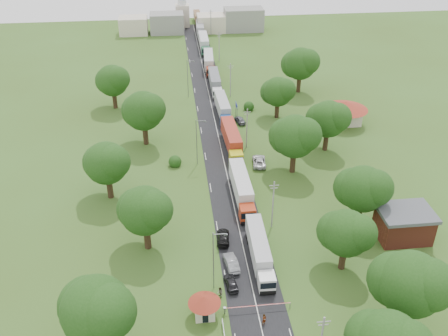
{
  "coord_description": "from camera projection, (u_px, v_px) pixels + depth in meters",
  "views": [
    {
      "loc": [
        -9.95,
        -72.18,
        51.78
      ],
      "look_at": [
        -0.84,
        7.95,
        3.0
      ],
      "focal_mm": 40.0,
      "sensor_mm": 36.0,
      "label": 1
    }
  ],
  "objects": [
    {
      "name": "pole_5",
      "position": [
        211.0,
        22.0,
        176.5
      ],
      "size": [
        1.6,
        0.24,
        9.0
      ],
      "color": "gray",
      "rests_on": "ground"
    },
    {
      "name": "truck_1",
      "position": [
        242.0,
        188.0,
        89.56
      ],
      "size": [
        2.86,
        15.65,
        4.34
      ],
      "color": "#A22E12",
      "rests_on": "ground"
    },
    {
      "name": "tree_2",
      "position": [
        346.0,
        233.0,
        71.88
      ],
      "size": [
        8.0,
        8.0,
        10.1
      ],
      "color": "#382616",
      "rests_on": "ground"
    },
    {
      "name": "tree_1",
      "position": [
        410.0,
        283.0,
        61.44
      ],
      "size": [
        9.6,
        9.6,
        12.05
      ],
      "color": "#382616",
      "rests_on": "ground"
    },
    {
      "name": "lamp_2",
      "position": [
        188.0,
        77.0,
        128.25
      ],
      "size": [
        2.03,
        0.22,
        10.0
      ],
      "color": "slate",
      "rests_on": "ground"
    },
    {
      "name": "house_brick",
      "position": [
        404.0,
        224.0,
        80.07
      ],
      "size": [
        8.6,
        6.6,
        5.2
      ],
      "color": "maroon",
      "rests_on": "ground"
    },
    {
      "name": "truck_3",
      "position": [
        223.0,
        108.0,
        119.84
      ],
      "size": [
        2.85,
        14.51,
        4.01
      ],
      "color": "navy",
      "rests_on": "ground"
    },
    {
      "name": "truck_4",
      "position": [
        215.0,
        82.0,
        134.24
      ],
      "size": [
        2.71,
        14.74,
        4.08
      ],
      "color": "silver",
      "rests_on": "ground"
    },
    {
      "name": "pedestrian_booth",
      "position": [
        220.0,
        293.0,
        69.5
      ],
      "size": [
        0.9,
        1.02,
        1.78
      ],
      "primitive_type": "imported",
      "rotation": [
        0.0,
        0.0,
        -1.27
      ],
      "color": "gray",
      "rests_on": "ground"
    },
    {
      "name": "truck_0",
      "position": [
        259.0,
        250.0,
        75.39
      ],
      "size": [
        2.68,
        14.28,
        3.95
      ],
      "color": "white",
      "rests_on": "ground"
    },
    {
      "name": "tree_5",
      "position": [
        328.0,
        119.0,
        102.95
      ],
      "size": [
        8.8,
        8.8,
        11.07
      ],
      "color": "#382616",
      "rests_on": "ground"
    },
    {
      "name": "boom_barrier",
      "position": [
        248.0,
        307.0,
        67.28
      ],
      "size": [
        9.22,
        0.35,
        1.18
      ],
      "color": "slate",
      "rests_on": "ground"
    },
    {
      "name": "lamp_0",
      "position": [
        214.0,
        258.0,
        68.73
      ],
      "size": [
        2.03,
        0.22,
        10.0
      ],
      "color": "slate",
      "rests_on": "ground"
    },
    {
      "name": "truck_8",
      "position": [
        198.0,
        18.0,
        191.57
      ],
      "size": [
        2.55,
        13.63,
        3.77
      ],
      "color": "brown",
      "rests_on": "ground"
    },
    {
      "name": "truck_5",
      "position": [
        209.0,
        62.0,
        147.67
      ],
      "size": [
        3.43,
        15.48,
        4.27
      ],
      "color": "maroon",
      "rests_on": "ground"
    },
    {
      "name": "ground",
      "position": [
        234.0,
        205.0,
        89.13
      ],
      "size": [
        260.0,
        260.0,
        0.0
      ],
      "primitive_type": "plane",
      "color": "#37521B",
      "rests_on": "ground"
    },
    {
      "name": "tree_10",
      "position": [
        145.0,
        210.0,
        75.57
      ],
      "size": [
        8.8,
        8.8,
        11.07
      ],
      "color": "#382616",
      "rests_on": "ground"
    },
    {
      "name": "church",
      "position": [
        182.0,
        12.0,
        186.27
      ],
      "size": [
        5.0,
        5.0,
        12.3
      ],
      "color": "beige",
      "rests_on": "ground"
    },
    {
      "name": "lamp_1",
      "position": [
        197.0,
        140.0,
        98.49
      ],
      "size": [
        2.03,
        0.22,
        10.0
      ],
      "color": "slate",
      "rests_on": "ground"
    },
    {
      "name": "truck_7",
      "position": [
        200.0,
        29.0,
        177.47
      ],
      "size": [
        3.05,
        14.95,
        4.13
      ],
      "color": "#ACACAC",
      "rests_on": "ground"
    },
    {
      "name": "tree_11",
      "position": [
        106.0,
        163.0,
        87.64
      ],
      "size": [
        8.8,
        8.8,
        11.07
      ],
      "color": "#382616",
      "rests_on": "ground"
    },
    {
      "name": "car_lane_mid",
      "position": [
        231.0,
        263.0,
        75.0
      ],
      "size": [
        2.2,
        4.85,
        1.54
      ],
      "primitive_type": "imported",
      "rotation": [
        0.0,
        0.0,
        3.26
      ],
      "color": "gray",
      "rests_on": "ground"
    },
    {
      "name": "tree_9",
      "position": [
        97.0,
        309.0,
        57.77
      ],
      "size": [
        9.6,
        9.6,
        12.05
      ],
      "color": "#382616",
      "rests_on": "ground"
    },
    {
      "name": "house_cream",
      "position": [
        345.0,
        109.0,
        115.65
      ],
      "size": [
        10.08,
        10.08,
        5.8
      ],
      "color": "beige",
      "rests_on": "ground"
    },
    {
      "name": "tree_4",
      "position": [
        295.0,
        136.0,
        94.97
      ],
      "size": [
        9.6,
        9.6,
        12.05
      ],
      "color": "#382616",
      "rests_on": "ground"
    },
    {
      "name": "pole_4",
      "position": [
        219.0,
        46.0,
        152.7
      ],
      "size": [
        1.6,
        0.24,
        9.0
      ],
      "color": "gray",
      "rests_on": "ground"
    },
    {
      "name": "truck_2",
      "position": [
        232.0,
        140.0,
        105.46
      ],
      "size": [
        3.18,
        15.8,
        4.37
      ],
      "color": "gold",
      "rests_on": "ground"
    },
    {
      "name": "car_verge_near",
      "position": [
        259.0,
        161.0,
        100.85
      ],
      "size": [
        3.2,
        5.86,
        1.56
      ],
      "primitive_type": "imported",
      "rotation": [
        0.0,
        0.0,
        3.03
      ],
      "color": "silver",
      "rests_on": "ground"
    },
    {
      "name": "guard_booth",
      "position": [
        204.0,
        304.0,
        66.06
      ],
      "size": [
        4.4,
        4.4,
        3.45
      ],
      "color": "beige",
      "rests_on": "ground"
    },
    {
      "name": "tree_6",
      "position": [
        278.0,
        92.0,
        117.04
      ],
      "size": [
        8.0,
        8.0,
        10.1
      ],
      "color": "#382616",
      "rests_on": "ground"
    },
    {
      "name": "road",
      "position": [
        222.0,
        151.0,
        106.13
      ],
      "size": [
        8.0,
        200.0,
        0.04
      ],
      "primitive_type": "cube",
      "color": "black",
      "rests_on": "ground"
    },
    {
      "name": "tree_3",
      "position": [
        363.0,
        188.0,
        80.65
      ],
      "size": [
        8.8,
        8.8,
        11.07
      ],
      "color": "#382616",
      "rests_on": "ground"
    },
    {
      "name": "truck_6",
      "position": [
        204.0,
        43.0,
        163.56
      ],
      "size": [
        2.82,
        15.66,
        4.34
      ],
      "color": "#205737",
      "rests_on": "ground"
    },
    {
      "name": "car_lane_rear",
      "position": [
        223.0,
        237.0,
        80.24
      ],
      "size": [
        2.45,
        5.04,
        1.41
      ],
      "primitive_type": "imported",
      "rotation": [
        0.0,
        0.0,
        3.04
      ],
      "color": "black",
      "rests_on": "ground"
    },
    {
      "name": "tree_12",
      "position": [
        143.0,
        111.0,
        104.92
      ],
      "size": [
        9.6,
        9.6,
        12.05
      ],
      "color": "#382616",
      "rests_on": "ground"
    },
    {
      "name": "info_sign",
      "position": [
        236.0,
        108.0,
        117.83
      ],
      "size": [
        0.12,
        3.1,
        4.1
      ],
      "color": "slate",
      "rests_on": "ground"
    },
    {
      "name": "pole_2",
      "position": [
        247.0,
        128.0,
        105.09
      ],
      "size": [
        1.6,
        0.24,
        9.0
      ],
      "color": "gray",
      "rests_on": "ground"
    },
    {
      "name": "pedestrian_near",
      "position": [
        264.0,
        320.0,
        65.41
      ],
      "size": [
        0.76,
        0.7,
        1.75
      ],
      "primitive_type": "imported",
      "rotation": [
        0.0,
        0.0,
        0.56
      ],
      "color": "gray",
      "rests_on": "ground"
    },
    {
      "name": "tree_7",
      "position": [
        300.0,
        63.0,
        130.04
      ],
      "size": [
        9.6,
        9.6,
        12.05
      ],
      "color": "#382616",
      "rests_on": "ground"
    },
    {
      "name": "pole_1",
      "position": [
        273.0,
        204.0,
        81.28
      ],
      "size": [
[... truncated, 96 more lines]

